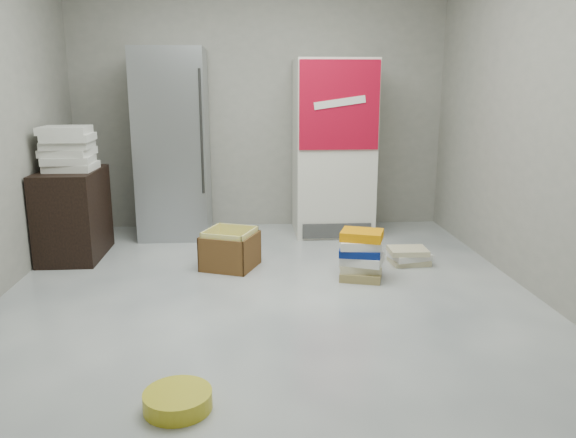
{
  "coord_description": "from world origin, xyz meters",
  "views": [
    {
      "loc": [
        -0.13,
        -3.69,
        1.54
      ],
      "look_at": [
        0.18,
        0.7,
        0.49
      ],
      "focal_mm": 35.0,
      "sensor_mm": 36.0,
      "label": 1
    }
  ],
  "objects_px": {
    "wood_shelf": "(73,214)",
    "cardboard_box": "(230,252)",
    "coke_cooler": "(333,148)",
    "phonebook_stack_main": "(361,255)",
    "steel_fridge": "(173,144)"
  },
  "relations": [
    {
      "from": "phonebook_stack_main",
      "to": "cardboard_box",
      "type": "xyz_separation_m",
      "value": [
        -1.07,
        0.37,
        -0.06
      ]
    },
    {
      "from": "wood_shelf",
      "to": "coke_cooler",
      "type": "bearing_deg",
      "value": 16.28
    },
    {
      "from": "phonebook_stack_main",
      "to": "cardboard_box",
      "type": "height_order",
      "value": "phonebook_stack_main"
    },
    {
      "from": "phonebook_stack_main",
      "to": "coke_cooler",
      "type": "bearing_deg",
      "value": 105.81
    },
    {
      "from": "coke_cooler",
      "to": "wood_shelf",
      "type": "height_order",
      "value": "coke_cooler"
    },
    {
      "from": "coke_cooler",
      "to": "cardboard_box",
      "type": "distance_m",
      "value": 1.74
    },
    {
      "from": "coke_cooler",
      "to": "phonebook_stack_main",
      "type": "distance_m",
      "value": 1.68
    },
    {
      "from": "wood_shelf",
      "to": "cardboard_box",
      "type": "height_order",
      "value": "wood_shelf"
    },
    {
      "from": "coke_cooler",
      "to": "phonebook_stack_main",
      "type": "relative_size",
      "value": 4.45
    },
    {
      "from": "coke_cooler",
      "to": "wood_shelf",
      "type": "distance_m",
      "value": 2.63
    },
    {
      "from": "wood_shelf",
      "to": "cardboard_box",
      "type": "bearing_deg",
      "value": -16.56
    },
    {
      "from": "phonebook_stack_main",
      "to": "wood_shelf",
      "type": "bearing_deg",
      "value": 177.67
    },
    {
      "from": "wood_shelf",
      "to": "steel_fridge",
      "type": "bearing_deg",
      "value": 41.31
    },
    {
      "from": "cardboard_box",
      "to": "steel_fridge",
      "type": "bearing_deg",
      "value": 139.1
    },
    {
      "from": "cardboard_box",
      "to": "wood_shelf",
      "type": "bearing_deg",
      "value": -174.75
    }
  ]
}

